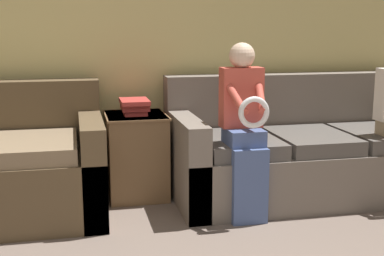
# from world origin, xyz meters

# --- Properties ---
(wall_back) EXTENTS (7.70, 0.06, 2.55)m
(wall_back) POSITION_xyz_m (0.00, 3.05, 1.27)
(wall_back) COLOR #DBCC7F
(wall_back) RESTS_ON ground_plane
(couch_main) EXTENTS (2.05, 0.97, 0.92)m
(couch_main) POSITION_xyz_m (1.53, 2.51, 0.32)
(couch_main) COLOR #70665B
(couch_main) RESTS_ON ground_plane
(child_left_seated) EXTENTS (0.29, 0.38, 1.20)m
(child_left_seated) POSITION_xyz_m (0.92, 2.10, 0.66)
(child_left_seated) COLOR #475B8E
(child_left_seated) RESTS_ON ground_plane
(side_shelf) EXTENTS (0.46, 0.53, 0.65)m
(side_shelf) POSITION_xyz_m (0.25, 2.73, 0.33)
(side_shelf) COLOR brown
(side_shelf) RESTS_ON ground_plane
(book_stack) EXTENTS (0.21, 0.31, 0.12)m
(book_stack) POSITION_xyz_m (0.25, 2.73, 0.71)
(book_stack) COLOR #BC3833
(book_stack) RESTS_ON side_shelf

